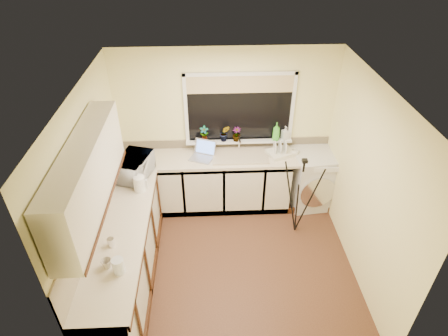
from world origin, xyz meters
TOP-DOWN VIEW (x-y plane):
  - floor at (0.00, 0.00)m, footprint 3.20×3.20m
  - ceiling at (0.00, 0.00)m, footprint 3.20×3.20m
  - wall_back at (0.00, 1.50)m, footprint 3.20×0.00m
  - wall_front at (0.00, -1.50)m, footprint 3.20×0.00m
  - wall_left at (-1.60, 0.00)m, footprint 0.00×3.00m
  - wall_right at (1.60, 0.00)m, footprint 0.00×3.00m
  - base_cabinet_back at (-0.33, 1.20)m, footprint 2.55×0.60m
  - base_cabinet_left at (-1.30, -0.30)m, footprint 0.54×2.40m
  - worktop_back at (0.00, 1.20)m, footprint 3.20×0.60m
  - worktop_left at (-1.30, -0.30)m, footprint 0.60×2.40m
  - upper_cabinet at (-1.44, -0.45)m, footprint 0.28×1.90m
  - splashback_left at (-1.59, -0.30)m, footprint 0.02×2.40m
  - splashback_back at (0.00, 1.49)m, footprint 3.20×0.02m
  - window_glass at (0.20, 1.49)m, footprint 1.50×0.02m
  - window_blind at (0.20, 1.46)m, footprint 1.50×0.02m
  - windowsill at (0.20, 1.43)m, footprint 1.60×0.14m
  - sink at (0.20, 1.20)m, footprint 0.82×0.46m
  - faucet at (0.20, 1.38)m, footprint 0.03×0.03m
  - washing_machine at (1.35, 1.19)m, footprint 0.71×0.69m
  - laptop at (-0.35, 1.22)m, footprint 0.42×0.42m
  - kettle at (-1.17, 0.45)m, footprint 0.15×0.15m
  - dish_rack at (0.81, 1.22)m, footprint 0.47×0.41m
  - tripod at (0.99, 0.54)m, footprint 0.70×0.70m
  - glass_jug at (-1.20, -0.89)m, footprint 0.12×0.12m
  - steel_jar at (-1.35, -0.52)m, footprint 0.07×0.07m
  - microwave at (-1.28, 0.77)m, footprint 0.52×0.64m
  - plant_a at (-0.32, 1.42)m, footprint 0.13×0.09m
  - plant_b at (-0.02, 1.41)m, footprint 0.15×0.13m
  - plant_c at (0.16, 1.41)m, footprint 0.16×0.16m
  - soap_bottle_green at (0.75, 1.40)m, footprint 0.13×0.13m
  - soap_bottle_clear at (0.90, 1.43)m, footprint 0.12×0.12m
  - cup_back at (1.03, 1.21)m, footprint 0.12×0.12m
  - cup_left at (-1.33, -0.82)m, footprint 0.14×0.14m

SIDE VIEW (x-z plane):
  - floor at x=0.00m, z-range 0.00..0.00m
  - base_cabinet_back at x=-0.33m, z-range 0.00..0.86m
  - base_cabinet_left at x=-1.30m, z-range 0.00..0.86m
  - washing_machine at x=1.35m, z-range 0.00..0.92m
  - tripod at x=0.99m, z-range 0.00..1.25m
  - worktop_back at x=0.00m, z-range 0.86..0.90m
  - worktop_left at x=-1.30m, z-range 0.86..0.90m
  - sink at x=0.20m, z-range 0.90..0.93m
  - dish_rack at x=0.81m, z-range 0.90..0.96m
  - cup_back at x=1.03m, z-range 0.90..0.99m
  - cup_left at x=-1.33m, z-range 0.90..1.00m
  - steel_jar at x=-1.35m, z-range 0.90..1.00m
  - laptop at x=-0.35m, z-range 0.85..1.08m
  - splashback_back at x=0.00m, z-range 0.90..1.04m
  - glass_jug at x=-1.20m, z-range 0.90..1.08m
  - kettle at x=-1.17m, z-range 0.90..1.10m
  - faucet at x=0.20m, z-range 0.90..1.14m
  - windowsill at x=0.20m, z-range 1.02..1.05m
  - microwave at x=-1.28m, z-range 0.90..1.21m
  - splashback_left at x=-1.59m, z-range 0.90..1.35m
  - soap_bottle_clear at x=0.90m, z-range 1.05..1.26m
  - plant_c at x=0.16m, z-range 1.05..1.27m
  - plant_a at x=-0.32m, z-range 1.05..1.30m
  - plant_b at x=-0.02m, z-range 1.05..1.31m
  - soap_bottle_green at x=0.75m, z-range 1.05..1.34m
  - wall_back at x=0.00m, z-range -0.38..2.83m
  - wall_front at x=0.00m, z-range -0.38..2.83m
  - wall_left at x=-1.60m, z-range -0.27..2.73m
  - wall_right at x=1.60m, z-range -0.27..2.73m
  - window_glass at x=0.20m, z-range 1.05..2.05m
  - upper_cabinet at x=-1.44m, z-range 1.45..2.15m
  - window_blind at x=0.20m, z-range 1.80..2.05m
  - ceiling at x=0.00m, z-range 2.45..2.45m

